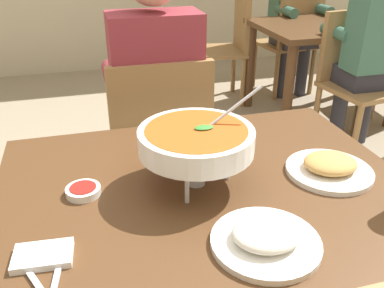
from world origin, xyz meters
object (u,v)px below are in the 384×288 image
object	(u,v)px
chair_bg_middle	(355,73)
chair_bg_right	(229,42)
rice_plate	(266,238)
dining_table_far	(324,42)
patron_bg_middle	(374,40)
diner_main	(155,90)
chair_diner_main	(159,143)
sauce_dish	(83,191)
patron_bg_left	(294,10)
appetizer_plate	(330,167)
dining_table_main	(206,220)
chair_bg_left	(292,38)
curry_bowl	(196,141)

from	to	relation	value
chair_bg_middle	chair_bg_right	size ratio (longest dim) A/B	1.00
rice_plate	chair_bg_right	xyz separation A→B (m)	(0.88, 2.67, -0.24)
dining_table_far	patron_bg_middle	bearing A→B (deg)	-92.80
diner_main	chair_diner_main	bearing A→B (deg)	-90.00
diner_main	patron_bg_middle	xyz separation A→B (m)	(1.47, 0.54, 0.00)
diner_main	sauce_dish	size ratio (longest dim) A/B	14.56
patron_bg_middle	dining_table_far	bearing A→B (deg)	87.20
sauce_dish	chair_bg_right	xyz separation A→B (m)	(1.26, 2.37, -0.23)
chair_bg_right	patron_bg_left	world-z (taller)	patron_bg_left
sauce_dish	chair_bg_right	world-z (taller)	chair_bg_right
rice_plate	appetizer_plate	distance (m)	0.38
diner_main	chair_bg_middle	xyz separation A→B (m)	(1.44, 0.62, -0.24)
patron_bg_left	patron_bg_middle	xyz separation A→B (m)	(-0.05, -1.13, 0.00)
dining_table_main	chair_bg_left	distance (m)	2.84
chair_diner_main	patron_bg_middle	world-z (taller)	patron_bg_middle
curry_bowl	rice_plate	bearing A→B (deg)	-74.35
curry_bowl	patron_bg_left	world-z (taller)	patron_bg_left
dining_table_main	appetizer_plate	distance (m)	0.38
chair_bg_right	patron_bg_left	size ratio (longest dim) A/B	0.69
chair_bg_right	patron_bg_middle	distance (m)	1.27
chair_diner_main	patron_bg_left	xyz separation A→B (m)	(1.52, 1.71, 0.24)
appetizer_plate	dining_table_far	world-z (taller)	appetizer_plate
appetizer_plate	chair_bg_middle	size ratio (longest dim) A/B	0.27
diner_main	curry_bowl	distance (m)	0.73
curry_bowl	patron_bg_middle	distance (m)	1.96
chair_diner_main	dining_table_far	size ratio (longest dim) A/B	0.90
sauce_dish	dining_table_far	bearing A→B (deg)	45.02
dining_table_far	chair_bg_left	world-z (taller)	chair_bg_left
curry_bowl	chair_bg_right	world-z (taller)	curry_bowl
chair_diner_main	chair_bg_middle	bearing A→B (deg)	24.51
rice_plate	appetizer_plate	bearing A→B (deg)	37.82
chair_diner_main	dining_table_far	distance (m)	1.89
rice_plate	chair_bg_left	size ratio (longest dim) A/B	0.27
rice_plate	appetizer_plate	world-z (taller)	same
sauce_dish	appetizer_plate	bearing A→B (deg)	-6.26
dining_table_main	dining_table_far	bearing A→B (deg)	51.19
chair_bg_right	patron_bg_middle	xyz separation A→B (m)	(0.53, -1.13, 0.24)
dining_table_main	patron_bg_middle	world-z (taller)	patron_bg_middle
chair_diner_main	chair_bg_left	size ratio (longest dim) A/B	1.00
dining_table_far	dining_table_main	bearing A→B (deg)	-128.81
dining_table_main	chair_bg_middle	world-z (taller)	chair_bg_middle
dining_table_main	rice_plate	bearing A→B (deg)	-78.61
chair_bg_left	patron_bg_left	xyz separation A→B (m)	(0.00, 0.01, 0.24)
patron_bg_middle	curry_bowl	bearing A→B (deg)	-139.73
sauce_dish	patron_bg_left	world-z (taller)	patron_bg_left
diner_main	rice_plate	world-z (taller)	diner_main
chair_bg_left	chair_diner_main	bearing A→B (deg)	-131.91
dining_table_main	curry_bowl	distance (m)	0.25
chair_bg_right	dining_table_main	bearing A→B (deg)	-111.24
chair_diner_main	patron_bg_middle	size ratio (longest dim) A/B	0.69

